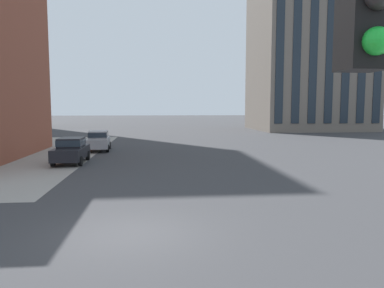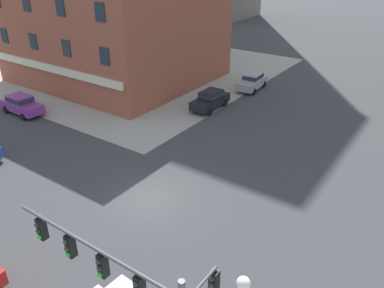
{
  "view_description": "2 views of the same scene",
  "coord_description": "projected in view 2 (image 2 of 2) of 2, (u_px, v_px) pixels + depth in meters",
  "views": [
    {
      "loc": [
        0.74,
        -10.6,
        3.7
      ],
      "look_at": [
        2.53,
        7.47,
        1.88
      ],
      "focal_mm": 34.37,
      "sensor_mm": 36.0,
      "label": 1
    },
    {
      "loc": [
        12.88,
        -14.09,
        13.51
      ],
      "look_at": [
        2.67,
        0.55,
        4.3
      ],
      "focal_mm": 36.05,
      "sensor_mm": 36.0,
      "label": 2
    }
  ],
  "objects": [
    {
      "name": "storefront_block_near_corner",
      "position": [
        113.0,
        10.0,
        41.24
      ],
      "size": [
        19.96,
        17.49,
        14.67
      ],
      "color": "brown",
      "rests_on": "ground"
    },
    {
      "name": "car_cross_far",
      "position": [
        252.0,
        81.0,
        40.29
      ],
      "size": [
        2.12,
        4.51,
        1.68
      ],
      "color": "#99999E",
      "rests_on": "ground"
    },
    {
      "name": "sidewalk_far_corner",
      "position": [
        132.0,
        68.0,
        47.75
      ],
      "size": [
        32.0,
        32.0,
        0.02
      ],
      "primitive_type": "cube",
      "color": "gray",
      "rests_on": "ground"
    },
    {
      "name": "car_main_northbound_far",
      "position": [
        210.0,
        99.0,
        35.49
      ],
      "size": [
        1.93,
        4.42,
        1.68
      ],
      "color": "black",
      "rests_on": "ground"
    },
    {
      "name": "ground_plane",
      "position": [
        150.0,
        200.0,
        23.01
      ],
      "size": [
        320.0,
        320.0,
        0.0
      ],
      "primitive_type": "plane",
      "color": "#38383A"
    },
    {
      "name": "car_main_mid",
      "position": [
        21.0,
        104.0,
        34.41
      ],
      "size": [
        4.44,
        1.97,
        1.68
      ],
      "color": "#7A3389",
      "rests_on": "ground"
    }
  ]
}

